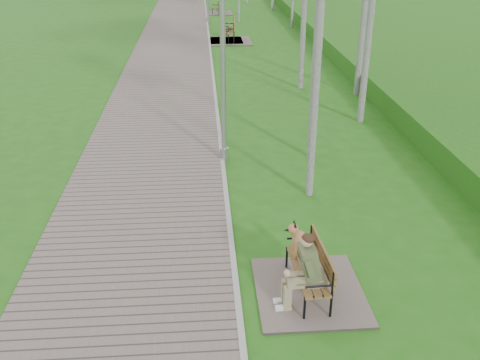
{
  "coord_description": "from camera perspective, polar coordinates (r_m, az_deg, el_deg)",
  "views": [
    {
      "loc": [
        -0.45,
        -11.51,
        5.26
      ],
      "look_at": [
        0.2,
        -2.75,
        1.03
      ],
      "focal_mm": 40.0,
      "sensor_mm": 36.0,
      "label": 1
    }
  ],
  "objects": [
    {
      "name": "bench_far",
      "position": [
        36.13,
        -2.36,
        17.63
      ],
      "size": [
        1.73,
        1.92,
        1.06
      ],
      "color": "#6F5F59",
      "rests_on": "ground"
    },
    {
      "name": "embankment",
      "position": [
        34.29,
        17.82,
        15.72
      ],
      "size": [
        14.0,
        70.0,
        1.6
      ],
      "primitive_type": "cube",
      "color": "#33741E",
      "rests_on": "ground"
    },
    {
      "name": "lamp_post_near",
      "position": [
        12.38,
        -1.83,
        13.1
      ],
      "size": [
        0.21,
        0.21,
        5.48
      ],
      "color": "#989A9F",
      "rests_on": "ground"
    },
    {
      "name": "bench_main",
      "position": [
        8.41,
        6.98,
        -9.76
      ],
      "size": [
        1.68,
        1.87,
        1.47
      ],
      "color": "#6F5F59",
      "rests_on": "ground"
    },
    {
      "name": "ground",
      "position": [
        12.67,
        -1.8,
        1.16
      ],
      "size": [
        120.0,
        120.0,
        0.0
      ],
      "primitive_type": "plane",
      "color": "#215C13",
      "rests_on": "ground"
    },
    {
      "name": "bench_third",
      "position": [
        27.28,
        -1.65,
        14.99
      ],
      "size": [
        1.67,
        1.85,
        1.02
      ],
      "color": "#6F5F59",
      "rests_on": "ground"
    },
    {
      "name": "bench_second",
      "position": [
        27.17,
        -1.17,
        15.05
      ],
      "size": [
        2.07,
        2.29,
        1.27
      ],
      "color": "#6F5F59",
      "rests_on": "ground"
    },
    {
      "name": "kerb",
      "position": [
        33.43,
        -3.54,
        16.66
      ],
      "size": [
        0.1,
        67.0,
        0.05
      ],
      "primitive_type": "cube",
      "color": "#999993",
      "rests_on": "ground"
    },
    {
      "name": "walkway",
      "position": [
        33.45,
        -6.66,
        16.54
      ],
      "size": [
        3.5,
        67.0,
        0.04
      ],
      "primitive_type": "cube",
      "color": "#6F5F59",
      "rests_on": "ground"
    }
  ]
}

